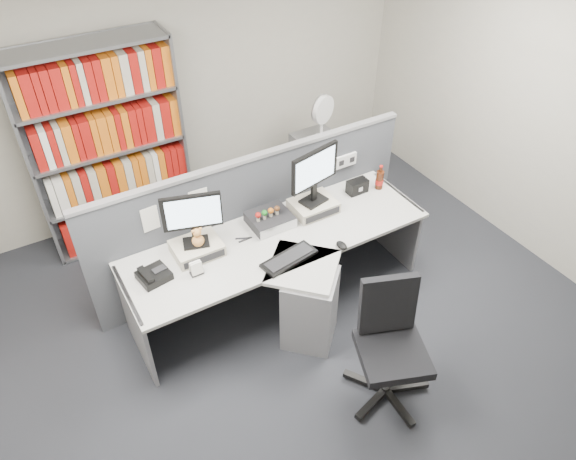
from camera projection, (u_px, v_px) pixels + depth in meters
ground at (328, 361)px, 4.38m from camera, size 5.50×5.50×0.00m
room_shell at (343, 178)px, 3.24m from camera, size 5.04×5.54×2.72m
partition at (254, 216)px, 4.80m from camera, size 3.00×0.08×1.27m
desk at (291, 276)px, 4.48m from camera, size 2.60×1.20×0.72m
monitor_riser_left at (197, 248)px, 4.28m from camera, size 0.38×0.31×0.10m
monitor_riser_right at (313, 206)px, 4.71m from camera, size 0.38×0.31×0.10m
monitor_left at (192, 216)px, 4.07m from camera, size 0.45×0.20×0.47m
monitor_right at (315, 172)px, 4.49m from camera, size 0.50×0.20×0.51m
desktop_pc at (270, 220)px, 4.57m from camera, size 0.35×0.31×0.09m
figurines at (268, 213)px, 4.49m from camera, size 0.23×0.05×0.09m
keyboard at (289, 258)px, 4.24m from camera, size 0.49×0.25×0.03m
mouse at (342, 245)px, 4.35m from camera, size 0.07×0.11×0.04m
desk_phone at (153, 275)px, 4.06m from camera, size 0.26×0.24×0.10m
desk_calendar at (196, 269)px, 4.10m from camera, size 0.10×0.07×0.12m
plush_toy at (198, 238)px, 4.19m from camera, size 0.10×0.10×0.17m
speaker at (357, 186)px, 4.92m from camera, size 0.19×0.11×0.13m
cola_bottle at (379, 180)px, 4.95m from camera, size 0.07×0.07×0.24m
shelving_unit at (108, 151)px, 5.03m from camera, size 1.41×0.40×2.00m
filing_cabinet at (320, 168)px, 5.95m from camera, size 0.45×0.61×0.70m
desk_fan at (322, 113)px, 5.52m from camera, size 0.30×0.19×0.51m
office_chair at (390, 341)px, 3.86m from camera, size 0.66×0.67×1.00m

